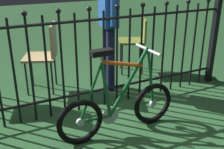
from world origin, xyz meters
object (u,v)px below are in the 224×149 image
chair_olive (136,38)px  chair_tan (46,51)px  bicycle (119,106)px  person_visitor (108,13)px

chair_olive → chair_tan: bearing=-176.3°
bicycle → chair_tan: chair_tan is taller
bicycle → person_visitor: (0.37, 1.01, 0.72)m
chair_tan → chair_olive: bearing=3.7°
bicycle → person_visitor: person_visitor is taller
chair_olive → bicycle: bearing=-126.1°
bicycle → chair_olive: (1.03, 1.41, 0.24)m
chair_olive → chair_tan: 1.40m
chair_tan → person_visitor: (0.75, -0.31, 0.48)m
bicycle → chair_tan: size_ratio=1.41×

